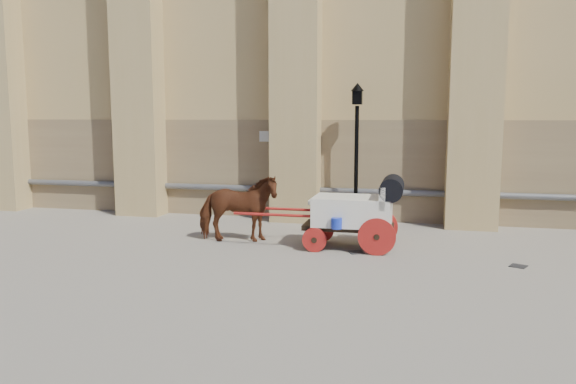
# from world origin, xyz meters

# --- Properties ---
(ground) EXTENTS (90.00, 90.00, 0.00)m
(ground) POSITION_xyz_m (0.00, 0.00, 0.00)
(ground) COLOR gray
(ground) RESTS_ON ground
(horse) EXTENTS (2.13, 1.27, 1.69)m
(horse) POSITION_xyz_m (-1.81, 0.48, 0.84)
(horse) COLOR #5E2E1A
(horse) RESTS_ON ground
(carriage) EXTENTS (3.97, 1.41, 1.74)m
(carriage) POSITION_xyz_m (1.18, 0.42, 0.94)
(carriage) COLOR black
(carriage) RESTS_ON ground
(street_lamp) EXTENTS (0.38, 0.38, 4.03)m
(street_lamp) POSITION_xyz_m (0.82, 3.34, 2.16)
(street_lamp) COLOR black
(street_lamp) RESTS_ON ground
(drain_grate_near) EXTENTS (0.42, 0.42, 0.01)m
(drain_grate_near) POSITION_xyz_m (1.19, -0.01, 0.01)
(drain_grate_near) COLOR black
(drain_grate_near) RESTS_ON ground
(drain_grate_far) EXTENTS (0.43, 0.43, 0.01)m
(drain_grate_far) POSITION_xyz_m (4.62, -0.44, 0.01)
(drain_grate_far) COLOR black
(drain_grate_far) RESTS_ON ground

